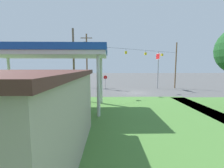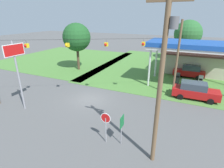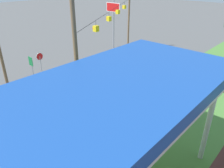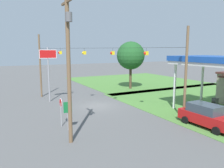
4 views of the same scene
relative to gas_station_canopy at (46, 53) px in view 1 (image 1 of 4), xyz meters
name	(u,v)px [view 1 (image 1 of 4)]	position (x,y,z in m)	size (l,w,h in m)	color
ground_plane	(135,93)	(-10.14, -9.27, -5.44)	(160.00, 160.00, 0.00)	#565656
gas_station_canopy	(46,53)	(0.00, 0.00, 0.00)	(11.42, 5.85, 5.96)	silver
fuel_pump_near	(64,101)	(-1.45, 0.00, -4.64)	(0.71, 0.56, 1.68)	gray
fuel_pump_far	(33,101)	(1.45, 0.00, -4.64)	(0.71, 0.56, 1.68)	gray
car_at_pumps_front	(55,92)	(0.81, -4.05, -4.43)	(5.04, 2.19, 1.98)	#AD1414
car_at_pumps_rear	(26,111)	(-0.06, 4.05, -4.41)	(4.62, 2.18, 2.04)	#AD1414
stop_sign_roadside	(105,79)	(-5.18, -15.06, -3.63)	(0.80, 0.08, 2.50)	#99999E
stop_sign_overhead	(158,63)	(-15.14, -13.89, -0.52)	(0.22, 2.14, 6.94)	gray
route_sign	(99,79)	(-4.03, -14.79, -3.73)	(0.10, 0.70, 2.40)	gray
utility_pole_main	(87,58)	(-1.53, -15.35, 0.40)	(2.20, 0.44, 10.47)	brown
signal_span_gantry	(136,63)	(-10.14, -9.28, -0.68)	(17.39, 10.24, 8.73)	brown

